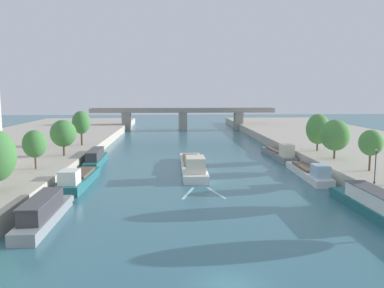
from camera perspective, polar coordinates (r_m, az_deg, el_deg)
ground_plane at (r=28.01m, az=5.54°, el=-19.93°), size 400.00×400.00×0.00m
quay_left at (r=87.03m, az=-25.39°, el=-0.99°), size 36.00×170.00×2.07m
quay_right at (r=90.22m, az=23.98°, el=-0.64°), size 36.00×170.00×2.07m
barge_midriver at (r=64.14m, az=0.12°, el=-3.11°), size 3.82×22.42×3.45m
wake_behind_barge at (r=50.78m, az=1.46°, el=-7.14°), size 5.60×5.88×0.03m
moored_boat_left_upstream at (r=41.89m, az=-20.73°, el=-9.22°), size 2.54×13.76×2.79m
moored_boat_left_downstream at (r=56.67m, az=-16.18°, el=-4.91°), size 3.35×14.84×3.05m
moored_boat_left_lone at (r=71.57m, az=-13.80°, el=-2.05°), size 2.64×13.99×2.88m
moored_boat_right_downstream at (r=46.29m, az=24.71°, el=-7.86°), size 2.92×15.50×2.74m
moored_boat_right_upstream at (r=62.17m, az=16.67°, el=-3.93°), size 3.01×16.03×2.80m
moored_boat_right_far at (r=78.83m, az=12.57°, el=-1.31°), size 3.19×16.38×3.34m
tree_left_distant at (r=59.52m, az=-21.90°, el=0.00°), size 3.34×3.34×5.52m
tree_left_nearest at (r=70.21m, az=-18.21°, el=1.48°), size 4.33×4.33×6.14m
tree_left_end_of_row at (r=83.06m, az=-15.81°, el=3.02°), size 3.63×3.63×7.00m
tree_right_distant at (r=59.10m, az=24.55°, el=0.15°), size 3.26×3.26×5.70m
tree_right_past_mid at (r=67.81m, az=20.10°, el=1.22°), size 4.72×4.72×6.41m
tree_right_third at (r=75.90m, az=17.84°, el=2.08°), size 4.33×4.33×6.84m
lamppost_right_bank at (r=51.38m, az=25.11°, el=-2.70°), size 0.28×0.28×4.19m
bridge_far at (r=133.37m, az=-1.34°, el=4.09°), size 62.08×4.40×7.46m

